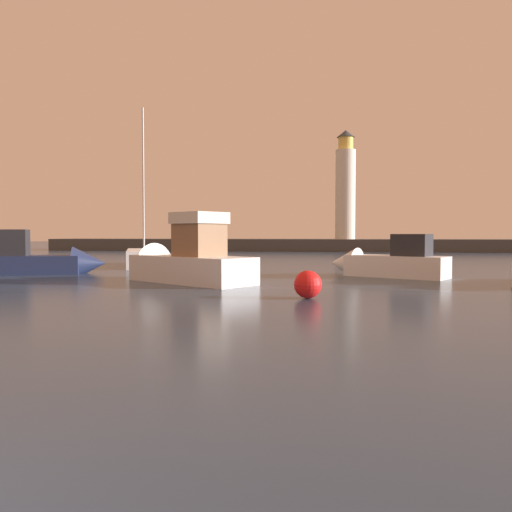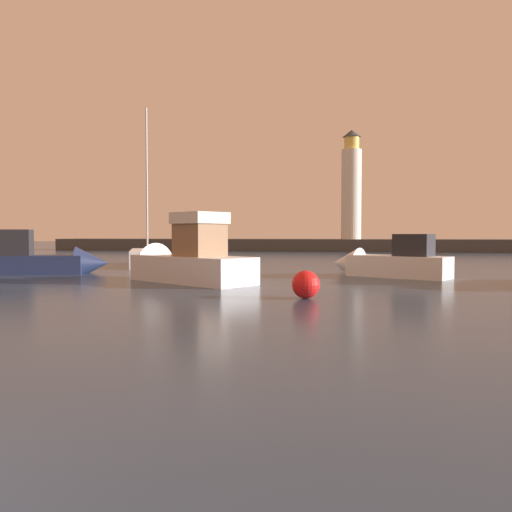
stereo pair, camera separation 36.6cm
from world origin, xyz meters
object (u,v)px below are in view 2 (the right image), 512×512
at_px(motorboat_0, 178,261).
at_px(motorboat_2, 384,263).
at_px(mooring_buoy, 306,285).
at_px(lighthouse, 351,188).
at_px(motorboat_3, 45,260).
at_px(sailboat_moored, 148,257).

distance_m(motorboat_0, motorboat_2, 10.80).
bearing_deg(mooring_buoy, motorboat_2, 70.96).
relative_size(lighthouse, motorboat_2, 2.18).
bearing_deg(motorboat_3, motorboat_2, 3.51).
distance_m(lighthouse, motorboat_0, 46.12).
xyz_separation_m(lighthouse, motorboat_2, (1.15, -40.42, -7.52)).
height_order(motorboat_3, mooring_buoy, motorboat_3).
bearing_deg(motorboat_3, sailboat_moored, 67.48).
relative_size(motorboat_0, mooring_buoy, 8.19).
xyz_separation_m(motorboat_0, motorboat_3, (-8.82, 3.12, -0.19)).
height_order(motorboat_0, motorboat_3, motorboat_0).
bearing_deg(lighthouse, mooring_buoy, -92.58).
relative_size(motorboat_0, motorboat_2, 1.24).
distance_m(lighthouse, motorboat_3, 45.75).
bearing_deg(motorboat_2, lighthouse, 91.64).
xyz_separation_m(motorboat_3, mooring_buoy, (15.32, -8.77, -0.26)).
relative_size(motorboat_2, motorboat_3, 0.88).
bearing_deg(mooring_buoy, motorboat_0, 138.96).
distance_m(motorboat_3, sailboat_moored, 8.14).
height_order(sailboat_moored, mooring_buoy, sailboat_moored).
bearing_deg(mooring_buoy, motorboat_3, 150.20).
bearing_deg(lighthouse, sailboat_moored, -113.02).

